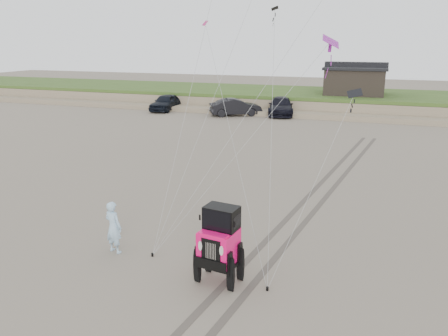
{
  "coord_description": "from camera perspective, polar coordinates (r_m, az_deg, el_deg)",
  "views": [
    {
      "loc": [
        4.26,
        -11.98,
        7.24
      ],
      "look_at": [
        -0.93,
        3.0,
        2.6
      ],
      "focal_mm": 35.0,
      "sensor_mm": 36.0,
      "label": 1
    }
  ],
  "objects": [
    {
      "name": "truck_b",
      "position": [
        43.99,
        1.51,
        7.95
      ],
      "size": [
        5.35,
        4.09,
        1.69
      ],
      "primitive_type": "imported",
      "rotation": [
        0.0,
        0.0,
        2.09
      ],
      "color": "black",
      "rests_on": "ground"
    },
    {
      "name": "dune_ridge",
      "position": [
        50.07,
        14.24,
        8.46
      ],
      "size": [
        160.0,
        14.25,
        1.73
      ],
      "color": "#7A6B54",
      "rests_on": "ground"
    },
    {
      "name": "truck_c",
      "position": [
        44.91,
        7.45,
        8.02
      ],
      "size": [
        3.54,
        6.35,
        1.74
      ],
      "primitive_type": "imported",
      "rotation": [
        0.0,
        0.0,
        0.19
      ],
      "color": "black",
      "rests_on": "ground"
    },
    {
      "name": "cabin",
      "position": [
        49.19,
        16.73,
        10.98
      ],
      "size": [
        6.4,
        5.4,
        3.35
      ],
      "color": "black",
      "rests_on": "dune_ridge"
    },
    {
      "name": "stake_main",
      "position": [
        15.71,
        -9.34,
        -11.11
      ],
      "size": [
        0.08,
        0.08,
        0.12
      ],
      "primitive_type": "cylinder",
      "color": "black",
      "rests_on": "ground"
    },
    {
      "name": "stake_aux",
      "position": [
        13.68,
        5.68,
        -15.42
      ],
      "size": [
        0.08,
        0.08,
        0.12
      ],
      "primitive_type": "cylinder",
      "color": "black",
      "rests_on": "ground"
    },
    {
      "name": "man",
      "position": [
        15.91,
        -14.24,
        -7.49
      ],
      "size": [
        0.78,
        0.61,
        1.91
      ],
      "primitive_type": "imported",
      "rotation": [
        0.0,
        0.0,
        2.9
      ],
      "color": "#80A6C5",
      "rests_on": "ground"
    },
    {
      "name": "tire_tracks",
      "position": [
        21.37,
        11.92,
        -3.85
      ],
      "size": [
        5.22,
        29.74,
        0.01
      ],
      "color": "#4C443D",
      "rests_on": "ground"
    },
    {
      "name": "truck_a",
      "position": [
        47.72,
        -7.6,
        8.49
      ],
      "size": [
        2.14,
        5.1,
        1.73
      ],
      "primitive_type": "imported",
      "rotation": [
        0.0,
        0.0,
        0.02
      ],
      "color": "black",
      "rests_on": "ground"
    },
    {
      "name": "jeep",
      "position": [
        13.63,
        -0.67,
        -11.04
      ],
      "size": [
        2.95,
        5.49,
        1.95
      ],
      "primitive_type": null,
      "rotation": [
        0.0,
        0.0,
        -0.14
      ],
      "color": "#FF0C66",
      "rests_on": "ground"
    },
    {
      "name": "ground",
      "position": [
        14.63,
        -0.43,
        -13.35
      ],
      "size": [
        160.0,
        160.0,
        0.0
      ],
      "primitive_type": "plane",
      "color": "#6B6054",
      "rests_on": "ground"
    }
  ]
}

